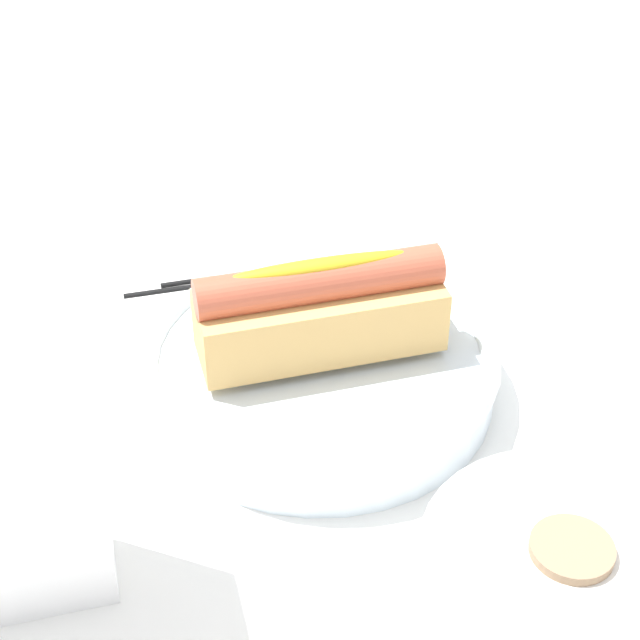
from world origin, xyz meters
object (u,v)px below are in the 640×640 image
at_px(serving_bowl, 320,367).
at_px(chopstick_near, 270,274).
at_px(chopstick_far, 308,263).
at_px(hotdog_front, 320,309).

relative_size(serving_bowl, chopstick_near, 1.02).
height_order(serving_bowl, chopstick_far, serving_bowl).
distance_m(serving_bowl, chopstick_far, 0.15).
relative_size(chopstick_near, chopstick_far, 1.00).
distance_m(serving_bowl, chopstick_near, 0.14).
bearing_deg(chopstick_far, serving_bowl, 78.28).
bearing_deg(hotdog_front, serving_bowl, -90.00).
height_order(serving_bowl, chopstick_near, serving_bowl).
bearing_deg(chopstick_near, chopstick_far, -165.39).
xyz_separation_m(serving_bowl, hotdog_front, (0.00, 0.00, 0.04)).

